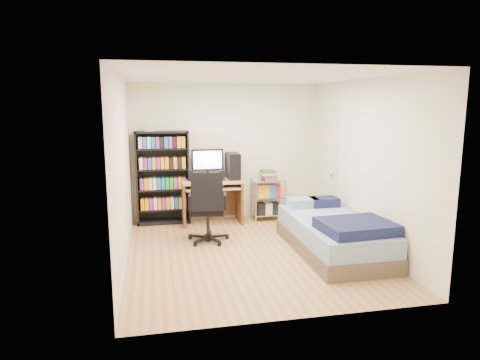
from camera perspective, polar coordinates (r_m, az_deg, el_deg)
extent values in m
cube|color=tan|center=(6.33, 1.41, -9.79)|extent=(3.50, 4.00, 0.04)
cube|color=white|center=(5.96, 1.52, 13.80)|extent=(3.50, 4.00, 0.04)
cube|color=white|center=(7.98, -1.81, 3.76)|extent=(3.50, 0.04, 2.50)
cube|color=white|center=(4.11, 7.84, -2.48)|extent=(3.50, 0.04, 2.50)
cube|color=white|center=(5.88, -15.58, 1.07)|extent=(0.04, 4.00, 2.50)
cube|color=white|center=(6.64, 16.52, 2.03)|extent=(0.04, 4.00, 2.50)
cube|color=black|center=(7.75, -10.25, 0.28)|extent=(0.94, 0.31, 1.66)
cube|color=black|center=(7.87, -10.11, -3.82)|extent=(0.87, 0.29, 0.02)
cube|color=#B5182B|center=(7.83, -10.14, -2.99)|extent=(0.81, 0.25, 0.20)
cube|color=black|center=(7.79, -10.20, -1.23)|extent=(0.87, 0.29, 0.02)
cube|color=blue|center=(7.76, -10.22, -0.38)|extent=(0.81, 0.25, 0.20)
cube|color=black|center=(7.73, -10.28, 1.42)|extent=(0.87, 0.29, 0.02)
cube|color=gold|center=(7.70, -10.31, 2.29)|extent=(0.81, 0.25, 0.20)
cube|color=black|center=(7.68, -10.37, 4.10)|extent=(0.87, 0.29, 0.02)
cube|color=#209426|center=(7.66, -10.39, 4.98)|extent=(0.81, 0.25, 0.20)
cube|color=silver|center=(7.65, -12.02, 6.62)|extent=(0.15, 0.13, 0.07)
cube|color=tan|center=(7.66, -3.84, -0.14)|extent=(1.06, 0.58, 0.04)
cube|color=#37261E|center=(7.69, -7.56, -3.19)|extent=(0.04, 0.58, 0.75)
cube|color=#37261E|center=(7.82, -0.10, -2.87)|extent=(0.04, 0.58, 0.75)
cube|color=#37261E|center=(8.00, -4.07, -2.45)|extent=(1.02, 0.03, 0.69)
cube|color=tan|center=(7.60, -3.74, -1.04)|extent=(0.95, 0.48, 0.03)
cube|color=black|center=(7.57, -3.72, -0.87)|extent=(0.47, 0.16, 0.03)
cube|color=black|center=(7.71, -4.38, 2.71)|extent=(0.57, 0.05, 0.38)
cube|color=#CCDDFF|center=(7.68, -4.35, 2.69)|extent=(0.51, 0.01, 0.32)
cube|color=black|center=(7.73, -0.95, 1.89)|extent=(0.21, 0.45, 0.47)
cube|color=black|center=(7.55, -6.58, 0.52)|extent=(0.08, 0.08, 0.18)
cube|color=black|center=(7.56, -2.38, 0.60)|extent=(0.08, 0.08, 0.18)
cylinder|color=black|center=(6.77, -4.29, -5.81)|extent=(0.05, 0.05, 0.40)
cube|color=black|center=(6.71, -4.31, -4.02)|extent=(0.58, 0.58, 0.08)
cube|color=black|center=(6.41, -4.45, -1.63)|extent=(0.50, 0.23, 0.58)
cube|color=black|center=(6.70, -6.65, -2.80)|extent=(0.10, 0.32, 0.23)
cube|color=black|center=(6.67, -2.00, -2.79)|extent=(0.10, 0.32, 0.23)
cylinder|color=silver|center=(7.74, 2.14, -2.99)|extent=(0.03, 0.03, 0.76)
cylinder|color=silver|center=(7.89, 6.05, -2.79)|extent=(0.03, 0.03, 0.76)
cylinder|color=silver|center=(8.11, 1.48, -2.37)|extent=(0.03, 0.03, 0.76)
cylinder|color=silver|center=(8.25, 5.23, -2.19)|extent=(0.03, 0.03, 0.76)
cube|color=silver|center=(8.06, 3.71, -4.46)|extent=(0.55, 0.39, 0.02)
cube|color=silver|center=(7.98, 3.74, -2.20)|extent=(0.55, 0.39, 0.02)
cube|color=silver|center=(7.92, 3.77, 0.03)|extent=(0.55, 0.39, 0.02)
cube|color=red|center=(7.90, 3.77, 0.73)|extent=(0.24, 0.30, 0.17)
cube|color=brown|center=(6.48, 12.24, -8.36)|extent=(1.08, 2.16, 0.22)
cube|color=#7E9DBC|center=(6.41, 12.32, -6.35)|extent=(1.04, 2.12, 0.26)
cube|color=#131A3E|center=(5.86, 15.22, -6.05)|extent=(0.97, 0.82, 0.15)
cube|color=#A8C9EE|center=(7.07, 8.36, -2.98)|extent=(0.49, 0.32, 0.14)
cube|color=#131A3E|center=(7.18, 11.09, -2.87)|extent=(0.45, 0.32, 0.14)
cube|color=#382311|center=(6.32, 12.56, -5.28)|extent=(0.30, 0.24, 0.02)
cube|color=silver|center=(7.86, 11.54, 1.62)|extent=(0.05, 0.80, 2.00)
sphere|color=silver|center=(7.56, 12.09, 0.88)|extent=(0.08, 0.08, 0.08)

